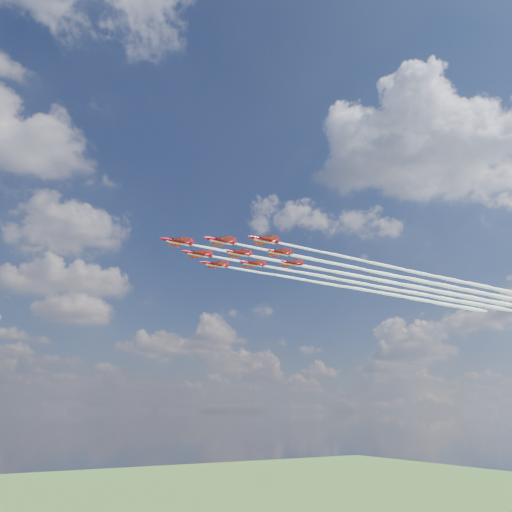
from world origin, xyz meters
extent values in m
cylinder|color=#B1091A|center=(-25.49, -6.38, 89.15)|extent=(7.80, 1.42, 1.07)
cone|color=#B1091A|center=(-30.34, -6.61, 89.15)|extent=(1.99, 1.16, 1.07)
cone|color=#B1091A|center=(-20.94, -6.17, 89.15)|extent=(1.50, 1.04, 0.97)
ellipsoid|color=black|center=(-27.43, -6.47, 89.59)|extent=(2.06, 0.98, 0.69)
cube|color=#B1091A|center=(-25.01, -6.36, 89.11)|extent=(3.51, 9.06, 0.14)
cube|color=#B1091A|center=(-21.62, -6.20, 89.15)|extent=(1.52, 3.55, 0.12)
cube|color=#B1091A|center=(-21.42, -6.19, 90.03)|extent=(1.56, 0.21, 1.75)
cube|color=silver|center=(-25.49, -6.38, 88.67)|extent=(7.31, 1.21, 0.12)
cylinder|color=#B1091A|center=(-15.30, -13.15, 89.15)|extent=(7.80, 1.42, 1.07)
cone|color=#B1091A|center=(-20.15, -13.37, 89.15)|extent=(1.99, 1.16, 1.07)
cone|color=#B1091A|center=(-10.74, -12.94, 89.15)|extent=(1.50, 1.04, 0.97)
ellipsoid|color=black|center=(-17.24, -13.24, 89.59)|extent=(2.06, 0.98, 0.69)
cube|color=#B1091A|center=(-14.81, -13.13, 89.11)|extent=(3.51, 9.06, 0.14)
cube|color=#B1091A|center=(-11.42, -12.97, 89.15)|extent=(1.52, 3.55, 0.12)
cube|color=#B1091A|center=(-11.23, -12.96, 90.03)|extent=(1.56, 0.21, 1.75)
cube|color=silver|center=(-15.30, -13.15, 88.67)|extent=(7.31, 1.21, 0.12)
cylinder|color=#B1091A|center=(-15.97, 1.29, 89.15)|extent=(7.80, 1.42, 1.07)
cone|color=#B1091A|center=(-20.81, 1.07, 89.15)|extent=(1.99, 1.16, 1.07)
cone|color=#B1091A|center=(-11.41, 1.50, 89.15)|extent=(1.50, 1.04, 0.97)
ellipsoid|color=black|center=(-17.90, 1.21, 89.59)|extent=(2.06, 0.98, 0.69)
cube|color=#B1091A|center=(-15.48, 1.32, 89.11)|extent=(3.51, 9.06, 0.14)
cube|color=#B1091A|center=(-12.09, 1.47, 89.15)|extent=(1.52, 3.55, 0.12)
cube|color=#B1091A|center=(-11.89, 1.48, 90.03)|extent=(1.56, 0.21, 1.75)
cube|color=silver|center=(-15.97, 1.29, 88.67)|extent=(7.31, 1.21, 0.12)
cylinder|color=#B1091A|center=(-5.11, -19.92, 89.15)|extent=(7.80, 1.42, 1.07)
cone|color=#B1091A|center=(-9.95, -20.14, 89.15)|extent=(1.99, 1.16, 1.07)
cone|color=#B1091A|center=(-0.55, -19.71, 89.15)|extent=(1.50, 1.04, 0.97)
ellipsoid|color=black|center=(-7.04, -20.01, 89.59)|extent=(2.06, 0.98, 0.69)
cube|color=#B1091A|center=(-4.62, -19.89, 89.11)|extent=(3.51, 9.06, 0.14)
cube|color=#B1091A|center=(-1.23, -19.74, 89.15)|extent=(1.52, 3.55, 0.12)
cube|color=#B1091A|center=(-1.03, -19.73, 90.03)|extent=(1.56, 0.21, 1.75)
cube|color=silver|center=(-5.11, -19.92, 88.67)|extent=(7.31, 1.21, 0.12)
cylinder|color=#B1091A|center=(-5.77, -5.47, 89.15)|extent=(7.80, 1.42, 1.07)
cone|color=#B1091A|center=(-10.62, -5.70, 89.15)|extent=(1.99, 1.16, 1.07)
cone|color=#B1091A|center=(-1.22, -5.26, 89.15)|extent=(1.50, 1.04, 0.97)
ellipsoid|color=black|center=(-7.71, -5.56, 89.59)|extent=(2.06, 0.98, 0.69)
cube|color=#B1091A|center=(-5.29, -5.45, 89.11)|extent=(3.51, 9.06, 0.14)
cube|color=#B1091A|center=(-1.89, -5.29, 89.15)|extent=(1.52, 3.55, 0.12)
cube|color=#B1091A|center=(-1.70, -5.28, 90.03)|extent=(1.56, 0.21, 1.75)
cube|color=silver|center=(-5.77, -5.47, 88.67)|extent=(7.31, 1.21, 0.12)
cylinder|color=#B1091A|center=(-6.44, 8.97, 89.15)|extent=(7.80, 1.42, 1.07)
cone|color=#B1091A|center=(-11.28, 8.75, 89.15)|extent=(1.99, 1.16, 1.07)
cone|color=#B1091A|center=(-1.88, 9.18, 89.15)|extent=(1.50, 1.04, 0.97)
ellipsoid|color=black|center=(-8.38, 8.88, 89.59)|extent=(2.06, 0.98, 0.69)
cube|color=#B1091A|center=(-5.95, 8.99, 89.11)|extent=(3.51, 9.06, 0.14)
cube|color=#B1091A|center=(-2.56, 9.15, 89.15)|extent=(1.52, 3.55, 0.12)
cube|color=#B1091A|center=(-2.37, 9.16, 90.03)|extent=(1.56, 0.21, 1.75)
cube|color=silver|center=(-6.44, 8.97, 88.67)|extent=(7.31, 1.21, 0.12)
cylinder|color=#B1091A|center=(4.42, -12.24, 89.15)|extent=(7.80, 1.42, 1.07)
cone|color=#B1091A|center=(-0.42, -12.46, 89.15)|extent=(1.99, 1.16, 1.07)
cone|color=#B1091A|center=(8.98, -12.03, 89.15)|extent=(1.50, 1.04, 0.97)
ellipsoid|color=black|center=(2.48, -12.33, 89.59)|extent=(2.06, 0.98, 0.69)
cube|color=#B1091A|center=(4.91, -12.22, 89.11)|extent=(3.51, 9.06, 0.14)
cube|color=#B1091A|center=(8.30, -12.06, 89.15)|extent=(1.52, 3.55, 0.12)
cube|color=#B1091A|center=(8.49, -12.05, 90.03)|extent=(1.56, 0.21, 1.75)
cube|color=silver|center=(4.42, -12.24, 88.67)|extent=(7.31, 1.21, 0.12)
cylinder|color=#B1091A|center=(3.76, 2.20, 89.15)|extent=(7.80, 1.42, 1.07)
cone|color=#B1091A|center=(-1.09, 1.98, 89.15)|extent=(1.99, 1.16, 1.07)
cone|color=#B1091A|center=(8.31, 2.41, 89.15)|extent=(1.50, 1.04, 0.97)
ellipsoid|color=black|center=(1.82, 2.12, 89.59)|extent=(2.06, 0.98, 0.69)
cube|color=#B1091A|center=(4.24, 2.23, 89.11)|extent=(3.51, 9.06, 0.14)
cube|color=#B1091A|center=(7.63, 2.38, 89.15)|extent=(1.52, 3.55, 0.12)
cube|color=#B1091A|center=(7.83, 2.39, 90.03)|extent=(1.56, 0.21, 1.75)
cube|color=silver|center=(3.76, 2.20, 88.67)|extent=(7.31, 1.21, 0.12)
cylinder|color=#B1091A|center=(13.95, -4.56, 89.15)|extent=(7.80, 1.42, 1.07)
cone|color=#B1091A|center=(9.10, -4.79, 89.15)|extent=(1.99, 1.16, 1.07)
cone|color=#B1091A|center=(18.50, -4.35, 89.15)|extent=(1.50, 1.04, 0.97)
ellipsoid|color=black|center=(12.01, -4.65, 89.59)|extent=(2.06, 0.98, 0.69)
cube|color=#B1091A|center=(14.43, -4.54, 89.11)|extent=(3.51, 9.06, 0.14)
cube|color=#B1091A|center=(17.83, -4.38, 89.15)|extent=(1.52, 3.55, 0.12)
cube|color=#B1091A|center=(18.02, -4.37, 90.03)|extent=(1.56, 0.21, 1.75)
cube|color=silver|center=(13.95, -4.56, 88.67)|extent=(7.31, 1.21, 0.12)
camera|label=1|loc=(-72.87, -132.82, 43.19)|focal=35.00mm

